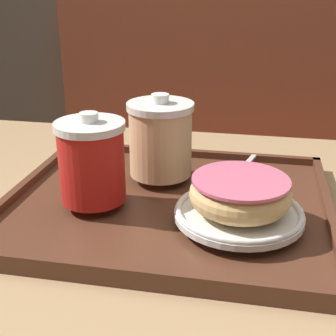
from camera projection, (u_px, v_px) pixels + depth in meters
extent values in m
cube|color=brown|center=(236.00, 238.00, 1.60)|extent=(1.29, 0.44, 0.45)
cube|color=brown|center=(248.00, 82.00, 1.58)|extent=(1.29, 0.08, 0.55)
cube|color=tan|center=(176.00, 223.00, 0.66)|extent=(1.08, 0.75, 0.03)
cube|color=#512D1E|center=(168.00, 205.00, 0.67)|extent=(0.45, 0.38, 0.01)
cube|color=#512D1E|center=(135.00, 273.00, 0.50)|extent=(0.45, 0.01, 0.01)
cube|color=#512D1E|center=(188.00, 153.00, 0.83)|extent=(0.45, 0.01, 0.01)
cube|color=#512D1E|center=(24.00, 185.00, 0.70)|extent=(0.01, 0.38, 0.01)
cube|color=#512D1E|center=(329.00, 212.00, 0.63)|extent=(0.01, 0.38, 0.01)
cylinder|color=red|center=(92.00, 165.00, 0.63)|extent=(0.09, 0.09, 0.10)
cylinder|color=white|center=(89.00, 126.00, 0.61)|extent=(0.09, 0.09, 0.01)
cylinder|color=white|center=(89.00, 117.00, 0.60)|extent=(0.02, 0.02, 0.01)
cylinder|color=#E0B784|center=(160.00, 142.00, 0.71)|extent=(0.10, 0.10, 0.10)
cylinder|color=white|center=(160.00, 106.00, 0.69)|extent=(0.10, 0.10, 0.01)
cylinder|color=white|center=(160.00, 98.00, 0.69)|extent=(0.03, 0.03, 0.01)
cylinder|color=white|center=(239.00, 214.00, 0.60)|extent=(0.17, 0.17, 0.01)
torus|color=white|center=(239.00, 210.00, 0.60)|extent=(0.16, 0.16, 0.01)
torus|color=#DBB270|center=(240.00, 194.00, 0.59)|extent=(0.13, 0.13, 0.04)
cylinder|color=#DB6684|center=(241.00, 180.00, 0.58)|extent=(0.12, 0.12, 0.00)
ellipsoid|color=silver|center=(233.00, 178.00, 0.70)|extent=(0.03, 0.04, 0.01)
cube|color=silver|center=(246.00, 165.00, 0.76)|extent=(0.03, 0.10, 0.00)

